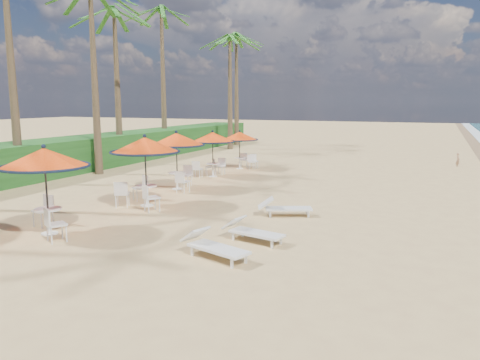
% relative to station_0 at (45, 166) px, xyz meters
% --- Properties ---
extents(ground, '(160.00, 160.00, 0.00)m').
position_rel_station_0_xyz_m(ground, '(5.08, 0.37, -2.00)').
color(ground, tan).
rests_on(ground, ground).
extents(scrub_hedge, '(3.00, 40.00, 1.80)m').
position_rel_station_0_xyz_m(scrub_hedge, '(-8.42, 11.37, -1.10)').
color(scrub_hedge, '#194716').
rests_on(scrub_hedge, ground).
extents(station_0, '(2.51, 2.51, 2.62)m').
position_rel_station_0_xyz_m(station_0, '(0.00, 0.00, 0.00)').
color(station_0, black).
rests_on(station_0, ground).
extents(station_1, '(2.53, 2.53, 2.64)m').
position_rel_station_0_xyz_m(station_1, '(0.45, 4.19, -0.06)').
color(station_1, black).
rests_on(station_1, ground).
extents(station_2, '(2.47, 2.47, 2.57)m').
position_rel_station_0_xyz_m(station_2, '(-0.12, 7.53, -0.03)').
color(station_2, black).
rests_on(station_2, ground).
extents(station_3, '(2.28, 2.28, 2.38)m').
position_rel_station_0_xyz_m(station_3, '(-0.30, 11.26, -0.26)').
color(station_3, black).
rests_on(station_3, ground).
extents(station_4, '(2.11, 2.11, 2.20)m').
position_rel_station_0_xyz_m(station_4, '(-0.04, 14.47, -0.39)').
color(station_4, black).
rests_on(station_4, ground).
extents(lounger_near, '(2.00, 1.18, 0.68)m').
position_rel_station_0_xyz_m(lounger_near, '(5.29, -0.02, -1.68)').
color(lounger_near, silver).
rests_on(lounger_near, ground).
extents(lounger_mid, '(1.87, 0.94, 0.64)m').
position_rel_station_0_xyz_m(lounger_mid, '(5.65, 1.63, -1.70)').
color(lounger_mid, silver).
rests_on(lounger_mid, ground).
extents(lounger_far, '(1.88, 1.22, 0.64)m').
position_rel_station_0_xyz_m(lounger_far, '(5.59, 4.71, -1.69)').
color(lounger_far, silver).
rests_on(lounger_far, ground).
extents(palm_3, '(5.00, 5.00, 9.50)m').
position_rel_station_0_xyz_m(palm_3, '(-6.23, 9.73, 6.68)').
color(palm_3, brown).
rests_on(palm_3, ground).
extents(palm_4, '(5.00, 5.00, 9.21)m').
position_rel_station_0_xyz_m(palm_4, '(-7.68, 13.45, 6.41)').
color(palm_4, brown).
rests_on(palm_4, ground).
extents(palm_5, '(5.00, 5.00, 10.51)m').
position_rel_station_0_xyz_m(palm_5, '(-8.66, 20.13, 7.63)').
color(palm_5, brown).
rests_on(palm_5, ground).
extents(palm_6, '(5.00, 5.00, 8.93)m').
position_rel_station_0_xyz_m(palm_6, '(-5.17, 24.36, 6.15)').
color(palm_6, brown).
rests_on(palm_6, ground).
extents(palm_7, '(5.00, 5.00, 9.55)m').
position_rel_station_0_xyz_m(palm_7, '(-6.25, 28.14, 6.73)').
color(palm_7, brown).
rests_on(palm_7, ground).
extents(person, '(0.27, 0.36, 0.88)m').
position_rel_station_0_xyz_m(person, '(11.38, 20.10, -1.55)').
color(person, '#986D4D').
rests_on(person, ground).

